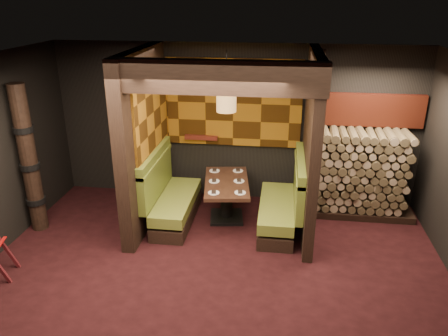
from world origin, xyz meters
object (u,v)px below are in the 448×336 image
booth_bench_left (170,199)px  pendant_lamp (226,97)px  firewood_stack (364,174)px  booth_bench_right (283,205)px  totem_column (29,161)px  dining_table (227,194)px

booth_bench_left → pendant_lamp: (0.94, 0.12, 1.74)m
booth_bench_left → pendant_lamp: 1.98m
booth_bench_left → firewood_stack: bearing=12.2°
pendant_lamp → firewood_stack: size_ratio=0.54×
booth_bench_right → totem_column: size_ratio=0.67×
totem_column → pendant_lamp: bearing=12.5°
dining_table → booth_bench_left: bearing=-169.7°
dining_table → firewood_stack: size_ratio=0.82×
booth_bench_left → pendant_lamp: size_ratio=1.70×
pendant_lamp → firewood_stack: (2.31, 0.58, -1.39)m
booth_bench_right → pendant_lamp: pendant_lamp is taller
pendant_lamp → dining_table: bearing=90.0°
booth_bench_right → totem_column: (-3.98, -0.55, 0.79)m
firewood_stack → booth_bench_right: bearing=-152.7°
dining_table → pendant_lamp: pendant_lamp is taller
booth_bench_left → booth_bench_right: (1.89, 0.00, 0.00)m
booth_bench_right → totem_column: totem_column is taller
firewood_stack → totem_column: bearing=-166.8°
booth_bench_right → totem_column: 4.10m
dining_table → firewood_stack: (2.31, 0.53, 0.29)m
totem_column → dining_table: bearing=13.4°
dining_table → pendant_lamp: size_ratio=1.50×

